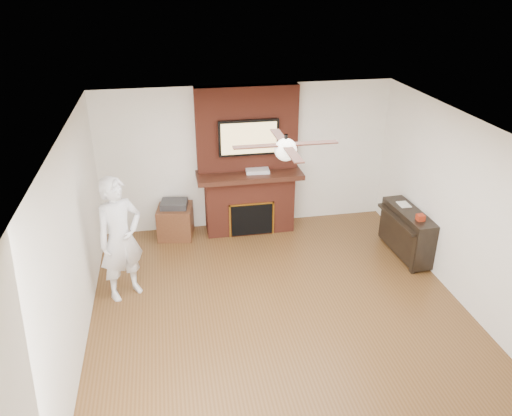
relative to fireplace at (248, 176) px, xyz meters
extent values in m
cube|color=#543418|center=(0.00, -2.55, -1.09)|extent=(5.36, 5.86, 0.18)
cube|color=white|center=(0.00, -2.55, 1.59)|extent=(5.36, 5.86, 0.18)
cube|color=white|center=(0.00, 0.29, 0.25)|extent=(5.36, 0.18, 2.50)
cube|color=white|center=(0.00, -5.39, 0.25)|extent=(5.36, 0.18, 2.50)
cube|color=white|center=(-2.59, -2.55, 0.25)|extent=(0.18, 5.86, 2.50)
cube|color=white|center=(2.59, -2.55, 0.25)|extent=(0.18, 5.86, 2.50)
cube|color=maroon|center=(0.00, -0.05, -0.50)|extent=(1.50, 0.50, 1.00)
cube|color=black|center=(0.00, -0.08, 0.04)|extent=(1.78, 0.64, 0.08)
cube|color=maroon|center=(0.00, 0.10, 0.79)|extent=(1.70, 0.20, 1.42)
cube|color=black|center=(0.00, -0.30, -0.69)|extent=(0.70, 0.06, 0.55)
cube|color=#BF8C2D|center=(0.00, -0.31, -0.40)|extent=(0.78, 0.02, 0.03)
cube|color=#BF8C2D|center=(-0.38, -0.31, -0.69)|extent=(0.03, 0.02, 0.61)
cube|color=#BF8C2D|center=(0.38, -0.31, -0.69)|extent=(0.03, 0.02, 0.61)
cube|color=black|center=(0.00, -0.04, 0.68)|extent=(1.00, 0.07, 0.60)
cube|color=tan|center=(0.00, -0.08, 0.68)|extent=(0.92, 0.01, 0.52)
cylinder|color=black|center=(0.00, -2.55, 1.43)|extent=(0.04, 0.04, 0.14)
sphere|color=white|center=(0.00, -2.55, 1.32)|extent=(0.26, 0.26, 0.26)
cube|color=black|center=(0.33, -2.55, 1.38)|extent=(0.55, 0.11, 0.01)
cube|color=black|center=(0.00, -2.22, 1.38)|extent=(0.11, 0.55, 0.01)
cube|color=black|center=(-0.33, -2.55, 1.38)|extent=(0.55, 0.11, 0.01)
cube|color=black|center=(0.00, -2.88, 1.38)|extent=(0.11, 0.55, 0.01)
imported|color=silver|center=(-2.04, -1.67, -0.10)|extent=(0.78, 0.72, 1.78)
cube|color=#4F2916|center=(-1.29, -0.07, -0.72)|extent=(0.65, 0.65, 0.54)
cube|color=#2B2A2D|center=(-1.29, -0.07, -0.40)|extent=(0.49, 0.41, 0.11)
cube|color=black|center=(2.32, -1.38, -0.58)|extent=(0.40, 1.20, 0.73)
cube|color=black|center=(2.19, -1.91, -0.68)|extent=(0.05, 0.09, 0.64)
cube|color=black|center=(2.19, -0.85, -0.68)|extent=(0.05, 0.09, 0.64)
cube|color=black|center=(2.12, -1.38, -0.34)|extent=(0.18, 1.10, 0.05)
cube|color=silver|center=(2.32, -1.15, -0.21)|extent=(0.16, 0.23, 0.01)
cube|color=#9B2A13|center=(2.32, -1.70, -0.17)|extent=(0.11, 0.11, 0.09)
cube|color=silver|center=(0.14, -0.10, 0.11)|extent=(0.40, 0.25, 0.06)
cylinder|color=red|center=(-0.17, -0.21, -0.94)|extent=(0.07, 0.07, 0.10)
cylinder|color=#498535|center=(0.00, -0.18, -0.95)|extent=(0.07, 0.07, 0.09)
cylinder|color=beige|center=(0.10, -0.19, -0.95)|extent=(0.09, 0.09, 0.10)
cylinder|color=teal|center=(0.29, -0.18, -0.96)|extent=(0.06, 0.06, 0.07)
camera|label=1|loc=(-1.32, -7.79, 3.18)|focal=35.00mm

